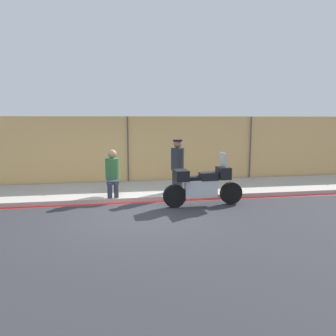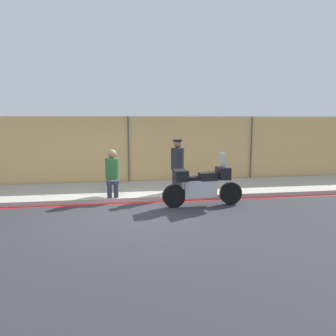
{
  "view_description": "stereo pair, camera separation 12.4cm",
  "coord_description": "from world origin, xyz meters",
  "views": [
    {
      "loc": [
        -0.58,
        -8.18,
        2.46
      ],
      "look_at": [
        1.19,
        2.11,
        0.89
      ],
      "focal_mm": 35.0,
      "sensor_mm": 36.0,
      "label": 1
    },
    {
      "loc": [
        -0.45,
        -8.2,
        2.46
      ],
      "look_at": [
        1.19,
        2.11,
        0.89
      ],
      "focal_mm": 35.0,
      "sensor_mm": 36.0,
      "label": 2
    }
  ],
  "objects": [
    {
      "name": "officer_standing",
      "position": [
        1.48,
        2.04,
        0.98
      ],
      "size": [
        0.42,
        0.42,
        1.68
      ],
      "color": "#1E2328",
      "rests_on": "sidewalk"
    },
    {
      "name": "storefront_fence",
      "position": [
        0.0,
        4.12,
        1.28
      ],
      "size": [
        34.07,
        0.16,
        2.55
      ],
      "color": "#E5B26B",
      "rests_on": "ground_plane"
    },
    {
      "name": "curb_paint_stripe",
      "position": [
        0.0,
        1.24,
        0.0
      ],
      "size": [
        35.87,
        0.18,
        0.01
      ],
      "color": "red",
      "rests_on": "ground_plane"
    },
    {
      "name": "motorcycle",
      "position": [
        1.93,
        0.63,
        0.61
      ],
      "size": [
        2.34,
        0.57,
        1.52
      ],
      "rotation": [
        0.0,
        0.0,
        0.05
      ],
      "color": "black",
      "rests_on": "ground_plane"
    },
    {
      "name": "ground_plane",
      "position": [
        0.0,
        0.0,
        0.0
      ],
      "size": [
        120.0,
        120.0,
        0.0
      ],
      "primitive_type": "plane",
      "color": "#2D2D33"
    },
    {
      "name": "person_seated_on_curb",
      "position": [
        -0.58,
        1.83,
        0.91
      ],
      "size": [
        0.43,
        0.74,
        1.4
      ],
      "color": "#2D3342",
      "rests_on": "sidewalk"
    },
    {
      "name": "sidewalk",
      "position": [
        0.0,
        2.68,
        0.07
      ],
      "size": [
        35.87,
        2.7,
        0.13
      ],
      "color": "#ADA89E",
      "rests_on": "ground_plane"
    }
  ]
}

